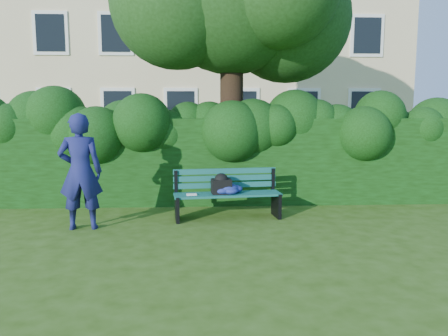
{
  "coord_description": "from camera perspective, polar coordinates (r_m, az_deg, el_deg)",
  "views": [
    {
      "loc": [
        -0.39,
        -7.08,
        1.99
      ],
      "look_at": [
        0.0,
        0.6,
        0.95
      ],
      "focal_mm": 35.0,
      "sensor_mm": 36.0,
      "label": 1
    }
  ],
  "objects": [
    {
      "name": "apartment_building",
      "position": [
        21.45,
        -1.89,
        18.48
      ],
      "size": [
        16.0,
        8.08,
        12.0
      ],
      "color": "#CAB488",
      "rests_on": "ground"
    },
    {
      "name": "man_reading",
      "position": [
        7.57,
        -18.26,
        -0.47
      ],
      "size": [
        0.75,
        0.53,
        1.93
      ],
      "primitive_type": "imported",
      "rotation": [
        0.0,
        0.0,
        3.24
      ],
      "color": "navy",
      "rests_on": "ground"
    },
    {
      "name": "hedge",
      "position": [
        9.35,
        -0.49,
        1.01
      ],
      "size": [
        10.0,
        1.0,
        1.8
      ],
      "color": "black",
      "rests_on": "ground"
    },
    {
      "name": "ground",
      "position": [
        7.37,
        0.24,
        -7.97
      ],
      "size": [
        80.0,
        80.0,
        0.0
      ],
      "primitive_type": "plane",
      "color": "#2D4B0F",
      "rests_on": "ground"
    },
    {
      "name": "park_bench",
      "position": [
        7.98,
        0.24,
        -3.04
      ],
      "size": [
        1.99,
        0.77,
        0.89
      ],
      "rotation": [
        0.0,
        0.0,
        0.11
      ],
      "color": "#0D4344",
      "rests_on": "ground"
    }
  ]
}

